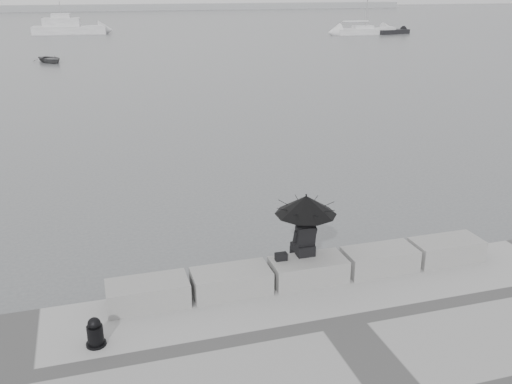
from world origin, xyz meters
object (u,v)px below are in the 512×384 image
object	(u,v)px
seated_person	(306,210)
mooring_bollard	(95,334)
sailboat_right	(363,30)
dinghy	(50,59)
motor_cruiser	(69,28)
small_motorboat	(393,32)

from	to	relation	value
seated_person	mooring_bollard	xyz separation A→B (m)	(-4.45, -1.36, -1.30)
sailboat_right	dinghy	bearing A→B (deg)	-152.29
mooring_bollard	dinghy	xyz separation A→B (m)	(-2.35, 45.70, -0.45)
motor_cruiser	small_motorboat	xyz separation A→B (m)	(43.59, -12.86, -0.57)
sailboat_right	dinghy	world-z (taller)	sailboat_right
small_motorboat	dinghy	world-z (taller)	small_motorboat
dinghy	small_motorboat	bearing A→B (deg)	-3.76
seated_person	small_motorboat	xyz separation A→B (m)	(38.35, 63.73, -1.71)
sailboat_right	motor_cruiser	size ratio (longest dim) A/B	1.28
seated_person	dinghy	bearing A→B (deg)	98.98
sailboat_right	small_motorboat	world-z (taller)	sailboat_right
mooring_bollard	seated_person	bearing A→B (deg)	17.05
seated_person	motor_cruiser	bearing A→B (deg)	94.18
motor_cruiser	small_motorboat	size ratio (longest dim) A/B	1.94
motor_cruiser	dinghy	xyz separation A→B (m)	(-1.55, -32.25, -0.61)
motor_cruiser	dinghy	world-z (taller)	motor_cruiser
small_motorboat	motor_cruiser	bearing A→B (deg)	152.20
mooring_bollard	small_motorboat	bearing A→B (deg)	56.68
motor_cruiser	dinghy	size ratio (longest dim) A/B	3.03
mooring_bollard	motor_cruiser	xyz separation A→B (m)	(-0.80, 77.95, 0.16)
seated_person	motor_cruiser	xyz separation A→B (m)	(-5.25, 76.59, -1.13)
sailboat_right	dinghy	size ratio (longest dim) A/B	3.86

